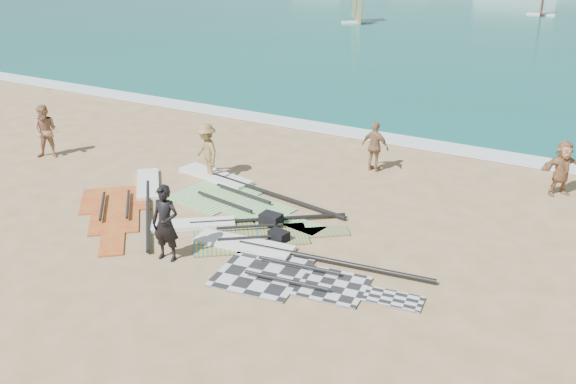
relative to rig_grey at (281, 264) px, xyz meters
The scene contains 15 objects.
ground 2.64m from the rig_grey, 128.19° to the right, with size 300.00×300.00×0.00m, color tan.
surf_line 10.35m from the rig_grey, 99.07° to the left, with size 300.00×1.20×0.04m, color white.
rig_grey is the anchor object (origin of this frame).
rig_green 4.62m from the rig_grey, 137.62° to the left, with size 6.30×3.04×0.20m.
rig_orange 2.20m from the rig_grey, 154.40° to the left, with size 4.95×3.91×0.20m.
rig_red 5.74m from the rig_grey, 168.67° to the left, with size 4.42×5.26×0.20m.
gear_bag_near 2.16m from the rig_grey, 126.56° to the left, with size 0.55×0.40×0.35m, color black.
gear_bag_far 1.25m from the rig_grey, 121.92° to the left, with size 0.48×0.34×0.29m, color black.
person_wetsuit 2.88m from the rig_grey, 158.01° to the right, with size 0.69×0.45×1.89m, color black.
beachgoer_left 11.08m from the rig_grey, 165.84° to the left, with size 0.89×0.70×1.84m, color tan.
beachgoer_mid 6.14m from the rig_grey, 142.06° to the left, with size 1.17×0.67×1.81m, color olive.
beachgoer_back 6.97m from the rig_grey, 93.61° to the left, with size 0.97×0.40×1.65m, color #9E7752.
beachgoer_right 9.32m from the rig_grey, 56.62° to the left, with size 1.55×0.49×1.67m, color #AB754F.
windsurfer_left 39.31m from the rig_grey, 110.80° to the left, with size 2.25×2.25×4.32m.
windsurfer_centre 48.75m from the rig_grey, 92.26° to the left, with size 2.35×2.83×4.22m.
Camera 1 is at (8.23, -9.46, 7.52)m, focal length 40.00 mm.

